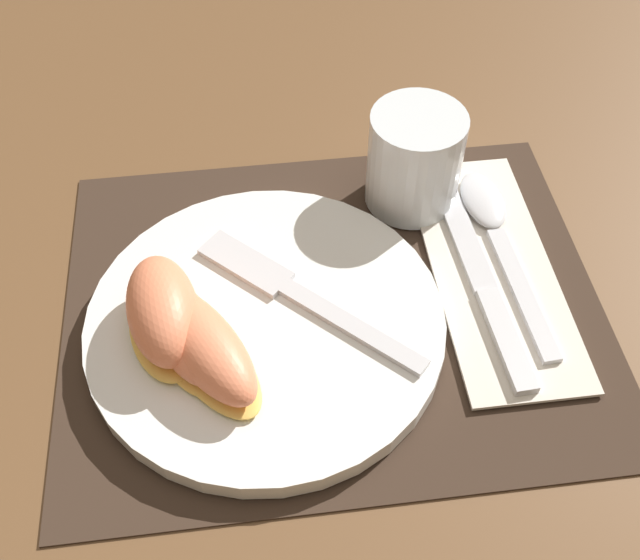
{
  "coord_description": "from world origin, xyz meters",
  "views": [
    {
      "loc": [
        -0.05,
        -0.34,
        0.45
      ],
      "look_at": [
        -0.01,
        0.01,
        0.02
      ],
      "focal_mm": 42.0,
      "sensor_mm": 36.0,
      "label": 1
    }
  ],
  "objects_px": {
    "knife": "(480,275)",
    "citrus_wedge_1": "(188,335)",
    "plate": "(266,324)",
    "fork": "(293,291)",
    "citrus_wedge_2": "(204,346)",
    "spoon": "(493,223)",
    "citrus_wedge_0": "(164,313)",
    "juice_glass": "(414,165)"
  },
  "relations": [
    {
      "from": "citrus_wedge_1",
      "to": "citrus_wedge_2",
      "type": "distance_m",
      "value": 0.02
    },
    {
      "from": "spoon",
      "to": "fork",
      "type": "distance_m",
      "value": 0.18
    },
    {
      "from": "knife",
      "to": "citrus_wedge_2",
      "type": "relative_size",
      "value": 1.78
    },
    {
      "from": "knife",
      "to": "citrus_wedge_0",
      "type": "xyz_separation_m",
      "value": [
        -0.23,
        -0.03,
        0.03
      ]
    },
    {
      "from": "knife",
      "to": "citrus_wedge_0",
      "type": "distance_m",
      "value": 0.24
    },
    {
      "from": "knife",
      "to": "citrus_wedge_1",
      "type": "distance_m",
      "value": 0.23
    },
    {
      "from": "juice_glass",
      "to": "knife",
      "type": "xyz_separation_m",
      "value": [
        0.03,
        -0.1,
        -0.03
      ]
    },
    {
      "from": "citrus_wedge_2",
      "to": "citrus_wedge_1",
      "type": "bearing_deg",
      "value": 132.42
    },
    {
      "from": "citrus_wedge_0",
      "to": "juice_glass",
      "type": "bearing_deg",
      "value": 31.97
    },
    {
      "from": "spoon",
      "to": "citrus_wedge_2",
      "type": "relative_size",
      "value": 1.54
    },
    {
      "from": "plate",
      "to": "citrus_wedge_2",
      "type": "relative_size",
      "value": 2.07
    },
    {
      "from": "citrus_wedge_2",
      "to": "juice_glass",
      "type": "bearing_deg",
      "value": 41.22
    },
    {
      "from": "spoon",
      "to": "fork",
      "type": "bearing_deg",
      "value": -160.84
    },
    {
      "from": "knife",
      "to": "fork",
      "type": "bearing_deg",
      "value": -176.92
    },
    {
      "from": "citrus_wedge_0",
      "to": "fork",
      "type": "bearing_deg",
      "value": 13.52
    },
    {
      "from": "fork",
      "to": "citrus_wedge_1",
      "type": "distance_m",
      "value": 0.08
    },
    {
      "from": "plate",
      "to": "citrus_wedge_1",
      "type": "height_order",
      "value": "citrus_wedge_1"
    },
    {
      "from": "citrus_wedge_0",
      "to": "citrus_wedge_1",
      "type": "bearing_deg",
      "value": -45.67
    },
    {
      "from": "plate",
      "to": "knife",
      "type": "relative_size",
      "value": 1.16
    },
    {
      "from": "juice_glass",
      "to": "knife",
      "type": "bearing_deg",
      "value": -69.93
    },
    {
      "from": "plate",
      "to": "citrus_wedge_0",
      "type": "height_order",
      "value": "citrus_wedge_0"
    },
    {
      "from": "knife",
      "to": "fork",
      "type": "distance_m",
      "value": 0.14
    },
    {
      "from": "knife",
      "to": "citrus_wedge_0",
      "type": "relative_size",
      "value": 2.17
    },
    {
      "from": "fork",
      "to": "citrus_wedge_1",
      "type": "relative_size",
      "value": 1.49
    },
    {
      "from": "plate",
      "to": "juice_glass",
      "type": "xyz_separation_m",
      "value": [
        0.13,
        0.12,
        0.03
      ]
    },
    {
      "from": "juice_glass",
      "to": "fork",
      "type": "xyz_separation_m",
      "value": [
        -0.11,
        -0.1,
        -0.02
      ]
    },
    {
      "from": "citrus_wedge_2",
      "to": "spoon",
      "type": "bearing_deg",
      "value": 24.85
    },
    {
      "from": "spoon",
      "to": "citrus_wedge_1",
      "type": "relative_size",
      "value": 1.85
    },
    {
      "from": "juice_glass",
      "to": "knife",
      "type": "distance_m",
      "value": 0.11
    },
    {
      "from": "juice_glass",
      "to": "citrus_wedge_1",
      "type": "height_order",
      "value": "juice_glass"
    },
    {
      "from": "knife",
      "to": "citrus_wedge_0",
      "type": "height_order",
      "value": "citrus_wedge_0"
    },
    {
      "from": "juice_glass",
      "to": "fork",
      "type": "distance_m",
      "value": 0.15
    },
    {
      "from": "plate",
      "to": "citrus_wedge_1",
      "type": "bearing_deg",
      "value": -160.92
    },
    {
      "from": "fork",
      "to": "citrus_wedge_1",
      "type": "height_order",
      "value": "citrus_wedge_1"
    },
    {
      "from": "knife",
      "to": "fork",
      "type": "xyz_separation_m",
      "value": [
        -0.14,
        -0.01,
        0.01
      ]
    },
    {
      "from": "fork",
      "to": "plate",
      "type": "bearing_deg",
      "value": -139.15
    },
    {
      "from": "plate",
      "to": "spoon",
      "type": "distance_m",
      "value": 0.2
    },
    {
      "from": "citrus_wedge_0",
      "to": "citrus_wedge_1",
      "type": "distance_m",
      "value": 0.02
    },
    {
      "from": "plate",
      "to": "citrus_wedge_1",
      "type": "relative_size",
      "value": 2.48
    },
    {
      "from": "plate",
      "to": "citrus_wedge_0",
      "type": "bearing_deg",
      "value": -177.62
    },
    {
      "from": "plate",
      "to": "citrus_wedge_2",
      "type": "xyz_separation_m",
      "value": [
        -0.04,
        -0.03,
        0.02
      ]
    },
    {
      "from": "citrus_wedge_0",
      "to": "citrus_wedge_2",
      "type": "relative_size",
      "value": 0.82
    }
  ]
}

